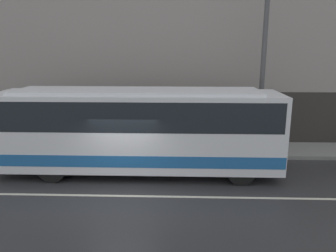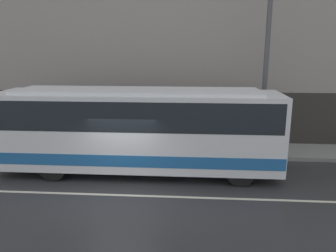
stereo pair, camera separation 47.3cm
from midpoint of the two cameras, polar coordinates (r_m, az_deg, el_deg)
The scene contains 7 objects.
ground_plane at distance 11.73m, azimuth -9.52°, elevation -11.93°, with size 60.00×60.00×0.00m, color #2D2D30.
sidewalk at distance 16.45m, azimuth -6.01°, elevation -3.95°, with size 60.00×2.35×0.17m.
building_facade at distance 17.09m, azimuth -5.95°, elevation 19.13°, with size 60.00×0.35×13.82m.
lane_stripe at distance 11.72m, azimuth -9.52°, elevation -11.91°, with size 54.00×0.14×0.01m.
transit_bus at distance 13.10m, azimuth -6.26°, elevation -0.16°, with size 11.13×2.54×3.42m.
utility_pole_near at distance 15.40m, azimuth 15.31°, elevation 9.14°, with size 0.22×0.22×7.56m.
pedestrian_waiting at distance 16.27m, azimuth -15.69°, elevation -1.57°, with size 0.36×0.36×1.59m.
Camera 1 is at (2.02, -10.38, 5.00)m, focal length 35.00 mm.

